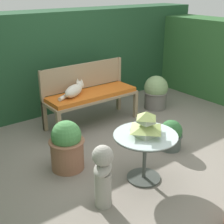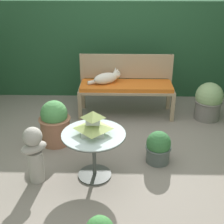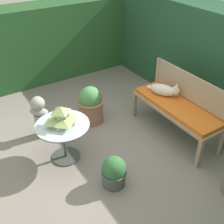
% 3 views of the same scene
% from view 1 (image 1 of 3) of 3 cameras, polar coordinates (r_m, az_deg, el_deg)
% --- Properties ---
extents(ground, '(30.00, 30.00, 0.00)m').
position_cam_1_polar(ground, '(4.29, 3.83, -7.43)').
color(ground, gray).
extents(foliage_hedge_back, '(6.40, 0.72, 1.71)m').
position_cam_1_polar(foliage_hedge_back, '(5.76, -11.05, 9.22)').
color(foliage_hedge_back, '#234C2D').
rests_on(foliage_hedge_back, ground).
extents(garden_bench, '(1.52, 0.52, 0.54)m').
position_cam_1_polar(garden_bench, '(4.98, -3.70, 2.83)').
color(garden_bench, tan).
rests_on(garden_bench, ground).
extents(bench_backrest, '(1.52, 0.06, 0.96)m').
position_cam_1_polar(bench_backrest, '(5.10, -5.27, 5.94)').
color(bench_backrest, tan).
rests_on(bench_backrest, ground).
extents(cat, '(0.53, 0.35, 0.23)m').
position_cam_1_polar(cat, '(4.78, -6.97, 3.97)').
color(cat, silver).
rests_on(cat, garden_bench).
extents(patio_table, '(0.72, 0.72, 0.58)m').
position_cam_1_polar(patio_table, '(3.55, 6.07, -5.88)').
color(patio_table, '#424742').
rests_on(patio_table, ground).
extents(pagoda_birdhouse, '(0.33, 0.33, 0.28)m').
position_cam_1_polar(pagoda_birdhouse, '(3.45, 6.23, -2.36)').
color(pagoda_birdhouse, '#B2BCA8').
rests_on(pagoda_birdhouse, patio_table).
extents(garden_bust, '(0.34, 0.32, 0.69)m').
position_cam_1_polar(garden_bust, '(3.16, -1.68, -11.10)').
color(garden_bust, '#A39E93').
rests_on(garden_bust, ground).
extents(potted_plant_bench_left, '(0.33, 0.33, 0.42)m').
position_cam_1_polar(potted_plant_bench_left, '(4.36, 10.69, -4.18)').
color(potted_plant_bench_left, '#4C5651').
rests_on(potted_plant_bench_left, ground).
extents(potted_plant_patio_mid, '(0.44, 0.44, 0.63)m').
position_cam_1_polar(potted_plant_patio_mid, '(3.84, -8.26, -6.15)').
color(potted_plant_patio_mid, '#9E664C').
rests_on(potted_plant_patio_mid, ground).
extents(potted_plant_bench_right, '(0.44, 0.44, 0.61)m').
position_cam_1_polar(potted_plant_bench_right, '(5.73, 8.01, 3.58)').
color(potted_plant_bench_right, slate).
rests_on(potted_plant_bench_right, ground).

